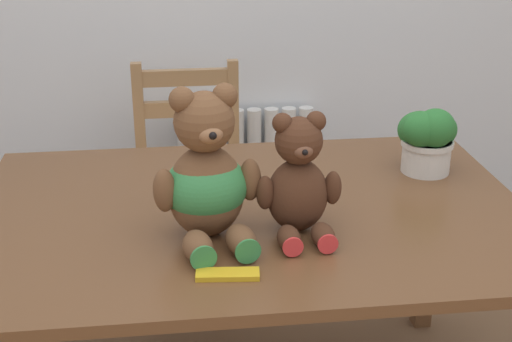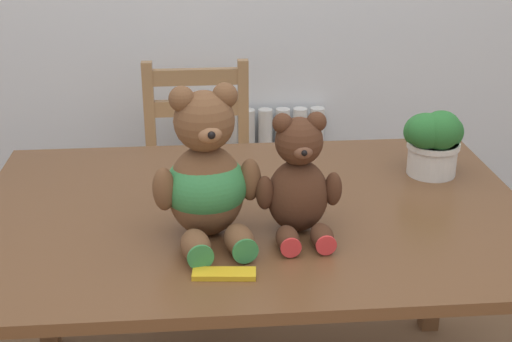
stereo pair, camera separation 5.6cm
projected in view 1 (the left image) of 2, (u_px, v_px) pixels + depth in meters
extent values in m
cylinder|color=silver|center=(186.00, 180.00, 3.05)|extent=(0.06, 0.06, 0.61)
cylinder|color=silver|center=(203.00, 179.00, 3.06)|extent=(0.06, 0.06, 0.61)
cylinder|color=silver|center=(220.00, 178.00, 3.07)|extent=(0.06, 0.06, 0.61)
cylinder|color=silver|center=(237.00, 177.00, 3.08)|extent=(0.06, 0.06, 0.61)
cylinder|color=silver|center=(254.00, 177.00, 3.09)|extent=(0.06, 0.06, 0.61)
cylinder|color=silver|center=(271.00, 176.00, 3.09)|extent=(0.06, 0.06, 0.61)
cylinder|color=silver|center=(288.00, 175.00, 3.10)|extent=(0.06, 0.06, 0.61)
cylinder|color=silver|center=(304.00, 174.00, 3.11)|extent=(0.06, 0.06, 0.61)
cube|color=silver|center=(246.00, 235.00, 3.19)|extent=(0.59, 0.10, 0.04)
cube|color=brown|center=(252.00, 213.00, 1.86)|extent=(1.44, 0.97, 0.03)
cube|color=brown|center=(33.00, 264.00, 2.32)|extent=(0.06, 0.06, 0.68)
cube|color=brown|center=(429.00, 240.00, 2.47)|extent=(0.06, 0.06, 0.68)
cube|color=#997047|center=(190.00, 185.00, 2.62)|extent=(0.40, 0.40, 0.03)
cube|color=#997047|center=(244.00, 262.00, 2.57)|extent=(0.04, 0.04, 0.44)
cube|color=#997047|center=(144.00, 268.00, 2.53)|extent=(0.04, 0.04, 0.44)
cube|color=#997047|center=(234.00, 169.00, 2.82)|extent=(0.04, 0.04, 0.88)
cube|color=#997047|center=(143.00, 173.00, 2.78)|extent=(0.04, 0.04, 0.88)
cube|color=#997047|center=(185.00, 77.00, 2.65)|extent=(0.32, 0.03, 0.06)
cube|color=#997047|center=(186.00, 108.00, 2.70)|extent=(0.32, 0.03, 0.06)
ellipsoid|color=brown|center=(206.00, 191.00, 1.68)|extent=(0.21, 0.19, 0.23)
sphere|color=brown|center=(204.00, 122.00, 1.61)|extent=(0.14, 0.14, 0.14)
sphere|color=brown|center=(225.00, 96.00, 1.60)|extent=(0.06, 0.06, 0.06)
sphere|color=brown|center=(182.00, 100.00, 1.58)|extent=(0.06, 0.06, 0.06)
ellipsoid|color=#8C5F3F|center=(210.00, 134.00, 1.57)|extent=(0.07, 0.06, 0.04)
sphere|color=black|center=(213.00, 136.00, 1.55)|extent=(0.02, 0.02, 0.02)
ellipsoid|color=brown|center=(250.00, 180.00, 1.68)|extent=(0.06, 0.06, 0.11)
ellipsoid|color=brown|center=(164.00, 190.00, 1.62)|extent=(0.06, 0.06, 0.11)
ellipsoid|color=brown|center=(241.00, 240.00, 1.62)|extent=(0.09, 0.12, 0.07)
cylinder|color=#337F42|center=(248.00, 252.00, 1.57)|extent=(0.06, 0.02, 0.06)
ellipsoid|color=brown|center=(198.00, 247.00, 1.59)|extent=(0.09, 0.12, 0.07)
cylinder|color=#337F42|center=(204.00, 258.00, 1.55)|extent=(0.06, 0.02, 0.06)
ellipsoid|color=#337F42|center=(206.00, 187.00, 1.68)|extent=(0.23, 0.20, 0.16)
ellipsoid|color=#472819|center=(297.00, 195.00, 1.71)|extent=(0.15, 0.13, 0.18)
sphere|color=#472819|center=(299.00, 141.00, 1.66)|extent=(0.11, 0.11, 0.11)
sphere|color=#472819|center=(316.00, 121.00, 1.65)|extent=(0.05, 0.05, 0.05)
sphere|color=#472819|center=(282.00, 123.00, 1.63)|extent=(0.05, 0.05, 0.05)
ellipsoid|color=brown|center=(303.00, 150.00, 1.62)|extent=(0.05, 0.05, 0.04)
sphere|color=black|center=(305.00, 152.00, 1.60)|extent=(0.01, 0.01, 0.01)
ellipsoid|color=#472819|center=(333.00, 188.00, 1.70)|extent=(0.04, 0.04, 0.09)
ellipsoid|color=#472819|center=(265.00, 193.00, 1.68)|extent=(0.04, 0.04, 0.09)
ellipsoid|color=#472819|center=(323.00, 235.00, 1.66)|extent=(0.06, 0.09, 0.05)
cylinder|color=red|center=(328.00, 244.00, 1.62)|extent=(0.05, 0.01, 0.05)
ellipsoid|color=#472819|center=(289.00, 238.00, 1.64)|extent=(0.06, 0.09, 0.05)
cylinder|color=red|center=(293.00, 247.00, 1.60)|extent=(0.05, 0.01, 0.05)
cylinder|color=beige|center=(426.00, 156.00, 2.07)|extent=(0.14, 0.14, 0.10)
cylinder|color=beige|center=(427.00, 143.00, 2.05)|extent=(0.15, 0.15, 0.02)
ellipsoid|color=#286B2D|center=(441.00, 130.00, 2.05)|extent=(0.10, 0.07, 0.10)
ellipsoid|color=#286B2D|center=(430.00, 130.00, 2.07)|extent=(0.09, 0.08, 0.06)
ellipsoid|color=#286B2D|center=(420.00, 130.00, 2.06)|extent=(0.13, 0.12, 0.11)
ellipsoid|color=#286B2D|center=(422.00, 129.00, 2.00)|extent=(0.12, 0.09, 0.10)
ellipsoid|color=#286B2D|center=(435.00, 128.00, 2.00)|extent=(0.11, 0.10, 0.11)
cube|color=gold|center=(228.00, 274.00, 1.54)|extent=(0.14, 0.06, 0.01)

